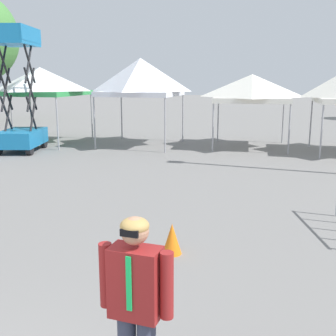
# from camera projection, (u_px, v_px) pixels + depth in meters

# --- Properties ---
(canopy_tent_behind_left) EXTENTS (3.57, 3.57, 3.30)m
(canopy_tent_behind_left) POSITION_uv_depth(u_px,v_px,m) (40.00, 81.00, 18.11)
(canopy_tent_behind_left) COLOR #9E9EA3
(canopy_tent_behind_left) RESTS_ON ground
(canopy_tent_right_of_center) EXTENTS (3.32, 3.32, 3.66)m
(canopy_tent_right_of_center) POSITION_uv_depth(u_px,v_px,m) (141.00, 77.00, 17.39)
(canopy_tent_right_of_center) COLOR #9E9EA3
(canopy_tent_right_of_center) RESTS_ON ground
(canopy_tent_far_right) EXTENTS (3.05, 3.05, 3.00)m
(canopy_tent_far_right) POSITION_uv_depth(u_px,v_px,m) (252.00, 88.00, 16.98)
(canopy_tent_far_right) COLOR #9E9EA3
(canopy_tent_far_right) RESTS_ON ground
(scissor_lift) EXTENTS (1.79, 2.51, 4.73)m
(scissor_lift) POSITION_uv_depth(u_px,v_px,m) (20.00, 116.00, 16.24)
(scissor_lift) COLOR black
(scissor_lift) RESTS_ON ground
(person_foreground) EXTENTS (0.64, 0.30, 1.78)m
(person_foreground) POSITION_uv_depth(u_px,v_px,m) (136.00, 303.00, 3.43)
(person_foreground) COLOR #33384C
(person_foreground) RESTS_ON ground
(traffic_cone_lot_center) EXTENTS (0.32, 0.32, 0.52)m
(traffic_cone_lot_center) POSITION_uv_depth(u_px,v_px,m) (172.00, 239.00, 6.84)
(traffic_cone_lot_center) COLOR orange
(traffic_cone_lot_center) RESTS_ON ground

